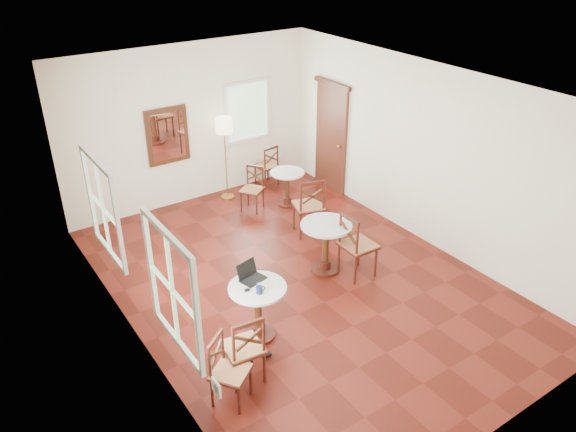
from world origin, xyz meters
The scene contains 17 objects.
ground centered at (0.00, 0.00, 0.00)m, with size 7.00×7.00×0.00m, color #5A170F.
room_shell centered at (-0.06, 0.27, 1.89)m, with size 5.02×7.02×3.01m.
cafe_table_near centered at (-1.17, -0.73, 0.49)m, with size 0.75×0.75×0.79m.
cafe_table_mid centered at (0.51, 0.02, 0.51)m, with size 0.79×0.79×0.83m.
cafe_table_back centered at (1.30, 2.23, 0.42)m, with size 0.65×0.65×0.69m.
chair_near_a centered at (-1.72, -1.31, 0.49)m, with size 0.50×0.50×0.98m.
chair_near_b centered at (-2.03, -1.49, 0.44)m, with size 0.56×0.56×0.87m.
chair_mid_a centered at (0.99, 1.11, 0.53)m, with size 0.62×0.62×1.07m.
chair_mid_b centered at (0.83, -0.34, 0.53)m, with size 0.50×0.50×1.07m.
chair_back_a centered at (1.46, 3.20, 0.44)m, with size 0.44×0.44×0.88m.
chair_back_b centered at (0.66, 2.45, 0.42)m, with size 0.54×0.54×0.84m.
floor_lamp centered at (0.50, 3.15, 1.38)m, with size 0.32×0.32×1.63m.
laptop centered at (-1.15, -0.52, 0.85)m, with size 0.37×0.33×0.22m.
mouse centered at (-1.32, -0.73, 0.81)m, with size 0.09×0.05×0.03m, color black.
navy_mug centered at (-1.22, -0.86, 0.84)m, with size 0.12×0.08×0.10m.
water_glass centered at (-1.19, -0.80, 0.85)m, with size 0.06×0.06×0.10m, color white.
power_adapter centered at (-1.30, -1.12, 0.02)m, with size 0.11×0.06×0.04m, color black.
Camera 1 is at (-4.13, -5.75, 4.95)m, focal length 34.97 mm.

